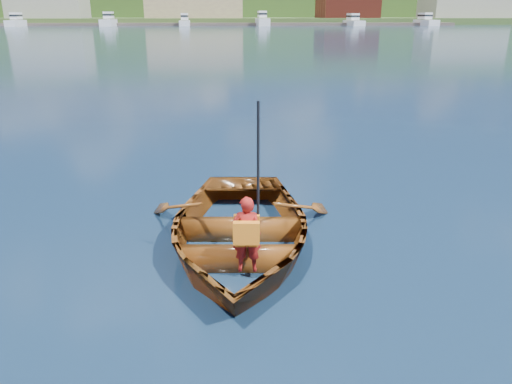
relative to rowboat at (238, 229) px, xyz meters
name	(u,v)px	position (x,y,z in m)	size (l,w,h in m)	color
ground	(324,269)	(1.14, -0.79, -0.31)	(600.00, 600.00, 0.00)	#152A49
rowboat	(238,229)	(0.00, 0.00, 0.00)	(3.55, 4.68, 0.91)	brown
child_paddler	(247,233)	(0.07, -0.91, 0.34)	(0.41, 0.36, 2.24)	#A11A17
dock	(183,24)	(-6.95, 147.21, 0.09)	(160.03, 10.59, 0.80)	brown
marina_yachts	(198,21)	(-2.45, 142.53, 1.03)	(144.65, 12.15, 4.32)	white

